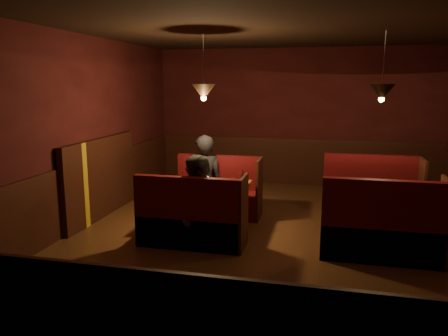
% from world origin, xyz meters
% --- Properties ---
extents(room, '(6.02, 7.02, 2.92)m').
position_xyz_m(room, '(-0.28, 0.04, 1.05)').
color(room, '#5A3519').
rests_on(room, ground).
extents(main_table, '(1.32, 0.80, 0.92)m').
position_xyz_m(main_table, '(-1.09, 0.19, 0.54)').
color(main_table, brown).
rests_on(main_table, ground).
extents(main_bench_far, '(1.45, 0.52, 0.99)m').
position_xyz_m(main_bench_far, '(-1.08, 0.93, 0.31)').
color(main_bench_far, '#320809').
rests_on(main_bench_far, ground).
extents(main_bench_near, '(1.45, 0.52, 0.99)m').
position_xyz_m(main_bench_near, '(-1.08, -0.56, 0.31)').
color(main_bench_near, '#320809').
rests_on(main_bench_near, ground).
extents(second_table, '(1.33, 0.85, 0.75)m').
position_xyz_m(second_table, '(1.33, 0.34, 0.56)').
color(second_table, brown).
rests_on(second_table, ground).
extents(second_bench_far, '(1.47, 0.55, 1.05)m').
position_xyz_m(second_bench_far, '(1.36, 1.13, 0.34)').
color(second_bench_far, '#320809').
rests_on(second_bench_far, ground).
extents(second_bench_near, '(1.47, 0.55, 1.05)m').
position_xyz_m(second_bench_near, '(1.36, -0.46, 0.34)').
color(second_bench_near, '#320809').
rests_on(second_bench_near, ground).
extents(diner_a, '(0.72, 0.58, 1.70)m').
position_xyz_m(diner_a, '(-1.30, 0.87, 0.85)').
color(diner_a, black).
rests_on(diner_a, ground).
extents(diner_b, '(0.78, 0.61, 1.59)m').
position_xyz_m(diner_b, '(-0.96, -0.50, 0.79)').
color(diner_b, '#302E26').
rests_on(diner_b, ground).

